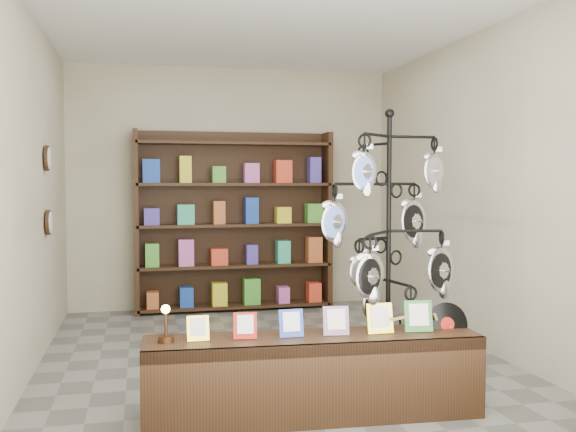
{
  "coord_description": "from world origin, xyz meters",
  "views": [
    {
      "loc": [
        -1.12,
        -5.54,
        1.57
      ],
      "look_at": [
        -0.08,
        -1.0,
        1.33
      ],
      "focal_mm": 40.0,
      "sensor_mm": 36.0,
      "label": 1
    }
  ],
  "objects": [
    {
      "name": "ground",
      "position": [
        0.0,
        0.0,
        0.0
      ],
      "size": [
        5.0,
        5.0,
        0.0
      ],
      "primitive_type": "plane",
      "color": "slate",
      "rests_on": "ground"
    },
    {
      "name": "front_shelf",
      "position": [
        -0.01,
        -1.46,
        0.28
      ],
      "size": [
        2.26,
        0.58,
        0.79
      ],
      "rotation": [
        0.0,
        0.0,
        -0.05
      ],
      "color": "black",
      "rests_on": "ground"
    },
    {
      "name": "room_envelope",
      "position": [
        0.0,
        0.0,
        1.85
      ],
      "size": [
        5.0,
        5.0,
        5.0
      ],
      "color": "beige",
      "rests_on": "ground"
    },
    {
      "name": "wall_clocks",
      "position": [
        -1.97,
        0.8,
        1.5
      ],
      "size": [
        0.03,
        0.24,
        0.84
      ],
      "color": "black",
      "rests_on": "ground"
    },
    {
      "name": "display_tree",
      "position": [
        0.63,
        -1.18,
        1.22
      ],
      "size": [
        1.13,
        1.13,
        2.1
      ],
      "rotation": [
        0.0,
        0.0,
        0.35
      ],
      "color": "black",
      "rests_on": "ground"
    },
    {
      "name": "back_shelving",
      "position": [
        0.0,
        2.3,
        1.03
      ],
      "size": [
        2.42,
        0.36,
        2.2
      ],
      "color": "black",
      "rests_on": "ground"
    }
  ]
}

